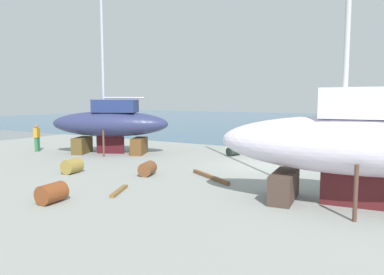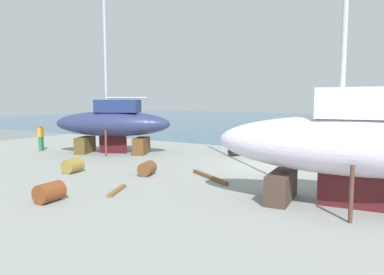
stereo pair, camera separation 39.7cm
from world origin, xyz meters
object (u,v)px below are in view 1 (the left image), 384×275
(barrel_tipped_right, at_px, (52,193))
(barrel_tar_black, at_px, (233,151))
(barrel_by_slipway, at_px, (72,166))
(sailboat_mid_port, at_px, (359,143))
(barrel_tipped_center, at_px, (147,169))
(sailboat_small_center, at_px, (110,124))
(worker, at_px, (37,138))

(barrel_tipped_right, distance_m, barrel_tar_black, 12.39)
(barrel_tar_black, bearing_deg, barrel_by_slipway, -115.69)
(sailboat_mid_port, relative_size, barrel_tipped_center, 17.98)
(sailboat_small_center, distance_m, barrel_tipped_center, 7.46)
(barrel_tar_black, bearing_deg, sailboat_small_center, -155.01)
(barrel_tipped_right, relative_size, barrel_tipped_center, 1.06)
(worker, distance_m, barrel_tipped_right, 13.14)
(barrel_by_slipway, relative_size, barrel_tipped_center, 1.02)
(barrel_by_slipway, bearing_deg, barrel_tar_black, 64.31)
(sailboat_small_center, relative_size, worker, 6.39)
(barrel_tipped_center, relative_size, barrel_tar_black, 1.07)
(sailboat_small_center, xyz_separation_m, barrel_tipped_right, (6.05, -9.11, -1.57))
(barrel_tipped_right, height_order, barrel_tipped_center, barrel_tipped_right)
(sailboat_mid_port, distance_m, barrel_tipped_center, 8.88)
(sailboat_mid_port, relative_size, barrel_by_slipway, 17.58)
(barrel_tipped_center, xyz_separation_m, barrel_tar_black, (0.89, 7.29, -0.05))
(barrel_by_slipway, height_order, barrel_tipped_right, barrel_by_slipway)
(barrel_tipped_center, bearing_deg, barrel_tar_black, 83.05)
(barrel_tipped_center, bearing_deg, sailboat_mid_port, -3.38)
(barrel_tar_black, bearing_deg, barrel_tipped_center, -96.95)
(sailboat_mid_port, bearing_deg, barrel_tipped_center, -9.79)
(sailboat_small_center, distance_m, barrel_tar_black, 7.85)
(worker, xyz_separation_m, barrel_tar_black, (11.79, 5.01, -0.66))
(sailboat_mid_port, height_order, barrel_tipped_right, sailboat_mid_port)
(worker, bearing_deg, barrel_tipped_right, -61.76)
(worker, relative_size, barrel_tar_black, 2.23)
(barrel_tipped_right, relative_size, barrel_tar_black, 1.14)
(worker, distance_m, barrel_tipped_center, 11.15)
(sailboat_small_center, distance_m, worker, 5.24)
(barrel_tar_black, bearing_deg, worker, -156.96)
(worker, bearing_deg, barrel_tipped_center, -39.54)
(barrel_tipped_right, bearing_deg, barrel_tipped_center, 89.79)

